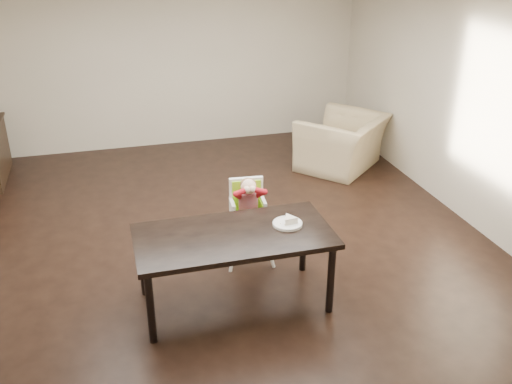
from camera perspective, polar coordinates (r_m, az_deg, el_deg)
ground at (r=6.52m, az=-3.30°, el=-5.25°), size 7.00×7.00×0.00m
room_walls at (r=5.81m, az=-3.75°, el=10.75°), size 6.02×7.02×2.71m
dining_table at (r=5.23m, az=-2.22°, el=-4.96°), size 1.80×0.90×0.75m
high_chair at (r=5.96m, az=-0.81°, el=-1.02°), size 0.43×0.43×0.95m
plate at (r=5.34m, az=3.25°, el=-3.02°), size 0.36×0.36×0.08m
armchair at (r=8.49m, az=8.66°, el=5.77°), size 1.42×1.38×1.05m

